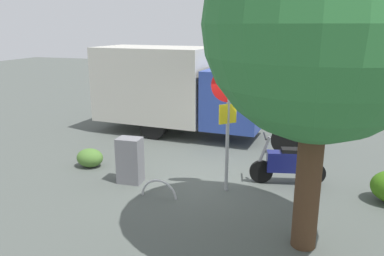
{
  "coord_description": "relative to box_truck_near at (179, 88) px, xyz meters",
  "views": [
    {
      "loc": [
        -2.35,
        8.66,
        3.72
      ],
      "look_at": [
        0.55,
        -0.34,
        1.16
      ],
      "focal_mm": 35.64,
      "sensor_mm": 36.0,
      "label": 1
    }
  ],
  "objects": [
    {
      "name": "shrub_near_sign",
      "position": [
        1.17,
        3.87,
        -1.39
      ],
      "size": [
        0.73,
        0.6,
        0.5
      ],
      "primitive_type": "ellipsoid",
      "color": "#49722E",
      "rests_on": "ground"
    },
    {
      "name": "street_tree",
      "position": [
        -4.48,
        6.08,
        2.08
      ],
      "size": [
        3.61,
        3.61,
        5.54
      ],
      "color": "#47301E",
      "rests_on": "ground"
    },
    {
      "name": "motorcycle",
      "position": [
        -4.04,
        3.39,
        -1.12
      ],
      "size": [
        1.79,
        0.69,
        1.2
      ],
      "rotation": [
        0.0,
        0.0,
        0.22
      ],
      "color": "black",
      "rests_on": "ground"
    },
    {
      "name": "stop_sign",
      "position": [
        -2.69,
        4.26,
        0.26
      ],
      "size": [
        0.71,
        0.33,
        2.85
      ],
      "color": "#9E9EA3",
      "rests_on": "ground"
    },
    {
      "name": "bike_rack_hoop",
      "position": [
        -1.34,
        5.07,
        -1.64
      ],
      "size": [
        0.85,
        0.05,
        0.85
      ],
      "primitive_type": "torus",
      "rotation": [
        1.57,
        0.0,
        -0.0
      ],
      "color": "#B7B7BC",
      "rests_on": "ground"
    },
    {
      "name": "box_truck_near",
      "position": [
        0.0,
        0.0,
        0.0
      ],
      "size": [
        7.34,
        2.65,
        2.99
      ],
      "rotation": [
        0.0,
        0.0,
        3.08
      ],
      "color": "black",
      "rests_on": "ground"
    },
    {
      "name": "utility_cabinet",
      "position": [
        -0.36,
        4.49,
        -1.08
      ],
      "size": [
        0.59,
        0.45,
        1.12
      ],
      "primitive_type": "cube",
      "rotation": [
        0.0,
        0.0,
        0.04
      ],
      "color": "slate",
      "rests_on": "ground"
    },
    {
      "name": "ground_plane",
      "position": [
        -2.09,
        3.63,
        -1.64
      ],
      "size": [
        60.0,
        60.0,
        0.0
      ],
      "primitive_type": "plane",
      "color": "#4B514C"
    }
  ]
}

